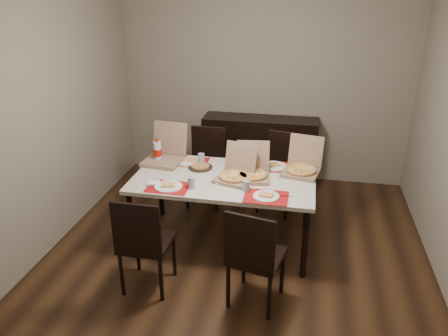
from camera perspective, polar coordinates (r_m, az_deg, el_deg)
The scene contains 20 objects.
ground at distance 4.54m, azimuth 1.67°, elevation -11.16°, with size 3.80×4.00×0.02m, color #3D2413.
room_walls at distance 4.25m, azimuth 2.96°, elevation 12.10°, with size 3.84×4.02×2.62m.
sideboard at distance 5.89m, azimuth 4.66°, elevation 2.32°, with size 1.50×0.40×0.90m, color black.
dining_table at distance 4.39m, azimuth 0.00°, elevation -2.00°, with size 1.80×1.00×0.75m.
chair_near_left at distance 3.85m, azimuth -10.50°, elevation -9.34°, with size 0.42×0.42×0.93m.
chair_near_right at distance 3.62m, azimuth 3.91°, elevation -11.24°, with size 0.50×0.50×0.93m.
chair_far_left at distance 5.33m, azimuth -2.32°, elevation 0.73°, with size 0.42×0.42×0.93m.
chair_far_right at distance 5.19m, azimuth 7.43°, elevation -0.08°, with size 0.52×0.52×0.93m.
setting_near_left at distance 4.17m, azimuth -6.78°, elevation -2.24°, with size 0.49×0.30×0.11m.
setting_near_right at distance 4.00m, azimuth 4.79°, elevation -3.32°, with size 0.47×0.30×0.11m.
setting_far_left at distance 4.73m, azimuth -4.37°, elevation 1.02°, with size 0.45×0.30×0.11m.
setting_far_right at distance 4.59m, azimuth 5.97°, elevation 0.29°, with size 0.48×0.30×0.11m.
napkin_loose at distance 4.25m, azimuth -0.68°, elevation -1.72°, with size 0.12×0.11×0.02m, color white.
pizza_box_center at distance 4.29m, azimuth 1.48°, elevation -0.81°, with size 0.41×0.44×0.33m.
pizza_box_right at distance 4.51m, azimuth 10.12°, elevation 0.05°, with size 0.42×0.45×0.35m.
pizza_box_left at distance 4.76m, azimuth -7.70°, elevation 1.58°, with size 0.43×0.47×0.39m.
pizza_box_extra at distance 4.34m, azimuth 3.73°, elevation -0.57°, with size 0.37×0.41×0.33m.
faina_plate at distance 4.57m, azimuth -3.11°, elevation 0.16°, with size 0.26×0.26×0.03m.
dip_bowl at distance 4.48m, azimuth 1.03°, elevation -0.31°, with size 0.12×0.12×0.03m, color white.
soda_bottle at distance 4.74m, azimuth -8.68°, elevation 2.10°, with size 0.09×0.09×0.27m.
Camera 1 is at (0.60, -3.69, 2.57)m, focal length 35.00 mm.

